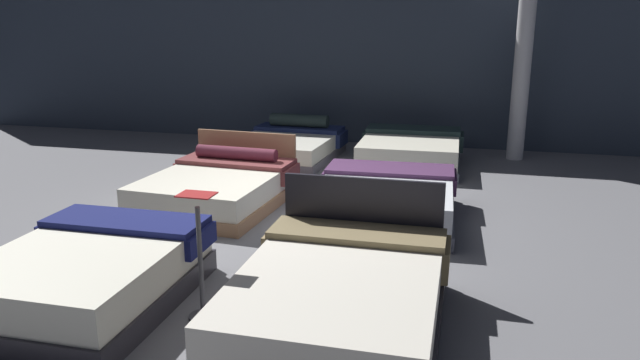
{
  "coord_description": "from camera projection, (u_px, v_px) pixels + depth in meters",
  "views": [
    {
      "loc": [
        2.01,
        -6.41,
        2.35
      ],
      "look_at": [
        0.23,
        0.54,
        0.41
      ],
      "focal_mm": 32.99,
      "sensor_mm": 36.0,
      "label": 1
    }
  ],
  "objects": [
    {
      "name": "bed_4",
      "position": [
        288.0,
        146.0,
        10.39
      ],
      "size": [
        1.76,
        2.11,
        0.7
      ],
      "rotation": [
        0.0,
        0.0,
        -0.05
      ],
      "color": "#514D5A",
      "rests_on": "ground_plane"
    },
    {
      "name": "bed_0",
      "position": [
        89.0,
        275.0,
        5.01
      ],
      "size": [
        1.58,
        1.94,
        0.56
      ],
      "rotation": [
        0.0,
        0.0,
        0.01
      ],
      "color": "#29272E",
      "rests_on": "ground_plane"
    },
    {
      "name": "bed_1",
      "position": [
        339.0,
        298.0,
        4.57
      ],
      "size": [
        1.63,
        2.16,
        0.98
      ],
      "rotation": [
        0.0,
        0.0,
        0.01
      ],
      "color": "black",
      "rests_on": "ground_plane"
    },
    {
      "name": "support_pillar",
      "position": [
        523.0,
        58.0,
        9.94
      ],
      "size": [
        0.29,
        0.29,
        3.5
      ],
      "primitive_type": "cylinder",
      "color": "silver",
      "rests_on": "ground_plane"
    },
    {
      "name": "ground_plane",
      "position": [
        290.0,
        224.0,
        7.09
      ],
      "size": [
        18.0,
        18.0,
        0.02
      ],
      "primitive_type": "cube",
      "color": "slate"
    },
    {
      "name": "bed_3",
      "position": [
        385.0,
        200.0,
        7.18
      ],
      "size": [
        1.75,
        2.02,
        0.51
      ],
      "rotation": [
        0.0,
        0.0,
        0.04
      ],
      "color": "#4B4D5B",
      "rests_on": "ground_plane"
    },
    {
      "name": "showroom_back_wall",
      "position": [
        366.0,
        54.0,
        11.33
      ],
      "size": [
        18.0,
        0.06,
        3.5
      ],
      "primitive_type": "cube",
      "color": "#333D4C",
      "rests_on": "ground_plane"
    },
    {
      "name": "price_sign",
      "position": [
        201.0,
        271.0,
        4.72
      ],
      "size": [
        0.28,
        0.24,
        1.06
      ],
      "color": "#3F3F44",
      "rests_on": "ground_plane"
    },
    {
      "name": "bed_5",
      "position": [
        410.0,
        151.0,
        9.82
      ],
      "size": [
        1.74,
        1.95,
        0.55
      ],
      "rotation": [
        0.0,
        0.0,
        0.02
      ],
      "color": "#4B505C",
      "rests_on": "ground_plane"
    },
    {
      "name": "bed_2",
      "position": [
        218.0,
        187.0,
        7.73
      ],
      "size": [
        1.75,
        2.11,
        0.82
      ],
      "rotation": [
        0.0,
        0.0,
        -0.06
      ],
      "color": "#976C4B",
      "rests_on": "ground_plane"
    }
  ]
}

